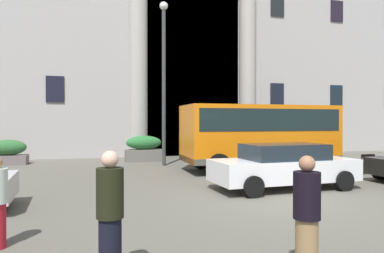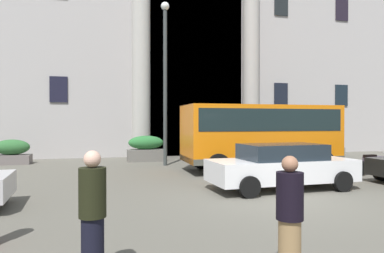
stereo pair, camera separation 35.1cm
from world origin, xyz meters
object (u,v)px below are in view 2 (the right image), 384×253
object	(u,v)px
hedge_planter_far_east	(285,147)
lamppost_plaza_centre	(165,71)
pedestrian_man_red_shirt	(93,215)
hedge_planter_entrance_right	(146,149)
bus_stop_sign	(338,132)
motorcycle_far_end	(373,164)
hedge_planter_west	(328,146)
hedge_planter_far_west	(12,152)
orange_minibus	(260,132)
parked_sedan_far	(282,166)
pedestrian_woman_with_bag	(290,218)
hedge_planter_entrance_left	(214,146)

from	to	relation	value
hedge_planter_far_east	lamppost_plaza_centre	bearing A→B (deg)	-164.77
pedestrian_man_red_shirt	hedge_planter_far_east	bearing A→B (deg)	-66.38
hedge_planter_far_east	hedge_planter_entrance_right	bearing A→B (deg)	179.22
bus_stop_sign	motorcycle_far_end	bearing A→B (deg)	-110.34
hedge_planter_west	lamppost_plaza_centre	bearing A→B (deg)	-167.00
hedge_planter_far_west	bus_stop_sign	bearing A→B (deg)	-11.27
orange_minibus	bus_stop_sign	size ratio (longest dim) A/B	2.57
hedge_planter_entrance_right	pedestrian_man_red_shirt	distance (m)	14.57
orange_minibus	hedge_planter_far_west	distance (m)	12.32
hedge_planter_far_east	parked_sedan_far	distance (m)	10.34
hedge_planter_west	motorcycle_far_end	xyz separation A→B (m)	(-3.34, -7.62, -0.17)
motorcycle_far_end	lamppost_plaza_centre	world-z (taller)	lamppost_plaza_centre
motorcycle_far_end	pedestrian_woman_with_bag	world-z (taller)	pedestrian_woman_with_bag
hedge_planter_far_west	pedestrian_man_red_shirt	distance (m)	15.28
hedge_planter_west	pedestrian_woman_with_bag	xyz separation A→B (m)	(-11.37, -15.31, 0.21)
hedge_planter_far_west	hedge_planter_west	size ratio (longest dim) A/B	0.96
hedge_planter_west	pedestrian_man_red_shirt	bearing A→B (deg)	-133.45
orange_minibus	pedestrian_woman_with_bag	world-z (taller)	orange_minibus
lamppost_plaza_centre	hedge_planter_far_west	bearing A→B (deg)	161.46
orange_minibus	parked_sedan_far	distance (m)	4.38
hedge_planter_west	hedge_planter_far_east	xyz separation A→B (m)	(-3.23, -0.43, 0.02)
parked_sedan_far	hedge_planter_far_west	bearing A→B (deg)	133.43
hedge_planter_entrance_left	motorcycle_far_end	bearing A→B (deg)	-59.13
hedge_planter_entrance_left	parked_sedan_far	size ratio (longest dim) A/B	0.34
lamppost_plaza_centre	hedge_planter_entrance_right	bearing A→B (deg)	107.27
bus_stop_sign	hedge_planter_entrance_right	size ratio (longest dim) A/B	1.30
hedge_planter_entrance_left	pedestrian_woman_with_bag	size ratio (longest dim) A/B	0.95
hedge_planter_west	parked_sedan_far	distance (m)	12.57
hedge_planter_far_west	hedge_planter_entrance_right	bearing A→B (deg)	-2.59
motorcycle_far_end	pedestrian_man_red_shirt	xyz separation A→B (m)	(-10.57, -7.06, 0.42)
hedge_planter_far_west	pedestrian_man_red_shirt	size ratio (longest dim) A/B	1.03
lamppost_plaza_centre	hedge_planter_west	bearing A→B (deg)	13.00
hedge_planter_entrance_left	hedge_planter_west	xyz separation A→B (m)	(7.67, 0.38, -0.14)
bus_stop_sign	pedestrian_man_red_shirt	distance (m)	16.68
orange_minibus	hedge_planter_west	bearing A→B (deg)	37.08
hedge_planter_west	motorcycle_far_end	size ratio (longest dim) A/B	0.94
hedge_planter_entrance_right	orange_minibus	bearing A→B (deg)	-48.95
hedge_planter_entrance_right	pedestrian_woman_with_bag	xyz separation A→B (m)	(0.11, -14.99, 0.17)
pedestrian_woman_with_bag	pedestrian_man_red_shirt	world-z (taller)	pedestrian_man_red_shirt
hedge_planter_far_east	pedestrian_woman_with_bag	xyz separation A→B (m)	(-8.14, -14.88, 0.20)
hedge_planter_entrance_right	parked_sedan_far	bearing A→B (deg)	-70.81
orange_minibus	motorcycle_far_end	xyz separation A→B (m)	(3.78, -2.30, -1.23)
motorcycle_far_end	pedestrian_man_red_shirt	distance (m)	12.72
hedge_planter_entrance_right	pedestrian_man_red_shirt	world-z (taller)	pedestrian_man_red_shirt
hedge_planter_entrance_right	pedestrian_woman_with_bag	world-z (taller)	pedestrian_woman_with_bag
bus_stop_sign	hedge_planter_entrance_left	size ratio (longest dim) A/B	1.63
hedge_planter_entrance_left	hedge_planter_far_east	xyz separation A→B (m)	(4.44, -0.05, -0.12)
motorcycle_far_end	hedge_planter_far_east	bearing A→B (deg)	83.82
hedge_planter_west	motorcycle_far_end	distance (m)	8.32
hedge_planter_west	hedge_planter_entrance_right	bearing A→B (deg)	-178.40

